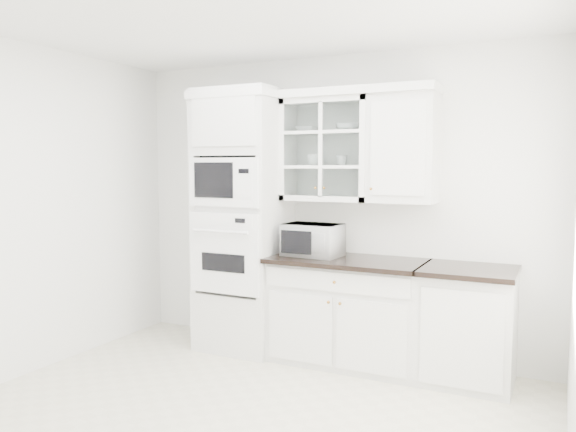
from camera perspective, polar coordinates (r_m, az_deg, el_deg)
The scene contains 13 objects.
ground at distance 3.98m, azimuth -5.74°, elevation -20.23°, with size 4.00×3.50×0.01m, color beige.
room_shell at distance 3.97m, azimuth -2.67°, elevation 6.13°, with size 4.00×3.50×2.70m.
oven_column at distance 5.23m, azimuth -4.62°, elevation -0.50°, with size 0.76×0.68×2.40m.
base_cabinet_run at distance 4.94m, azimuth 6.08°, elevation -9.52°, with size 1.32×0.67×0.92m.
extra_base_cabinet at distance 4.71m, azimuth 17.78°, elevation -10.48°, with size 0.72×0.67×0.92m.
upper_cabinet_glass at distance 5.01m, azimuth 4.07°, elevation 6.71°, with size 0.80×0.33×0.90m.
upper_cabinet_solid at distance 4.79m, azimuth 11.62°, elevation 6.70°, with size 0.55×0.33×0.90m, color silver.
crown_molding at distance 5.06m, azimuth 2.87°, elevation 12.21°, with size 2.14×0.38×0.07m, color white.
countertop_microwave at distance 4.94m, azimuth 2.61°, elevation -2.42°, with size 0.49×0.41×0.28m, color white.
bowl_a at distance 5.09m, azimuth 2.06°, elevation 8.79°, with size 0.21×0.21×0.05m, color white.
bowl_b at distance 4.96m, azimuth 6.11°, elevation 8.95°, with size 0.21×0.21×0.07m, color white.
cup_a at distance 5.05m, azimuth 2.73°, elevation 5.70°, with size 0.13×0.13×0.10m, color white.
cup_b at distance 4.97m, azimuth 5.50°, elevation 5.64°, with size 0.10×0.10×0.09m, color white.
Camera 1 is at (1.92, -3.05, 1.70)m, focal length 35.00 mm.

